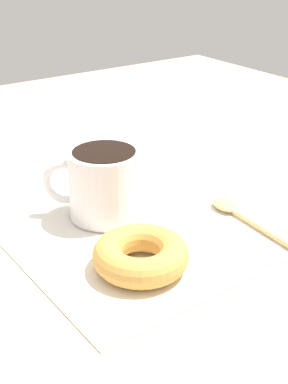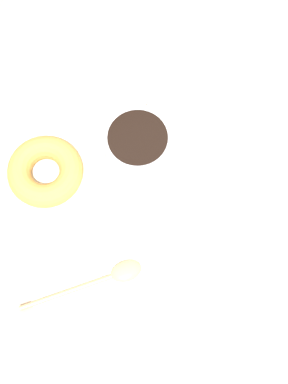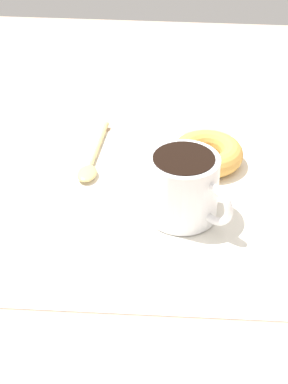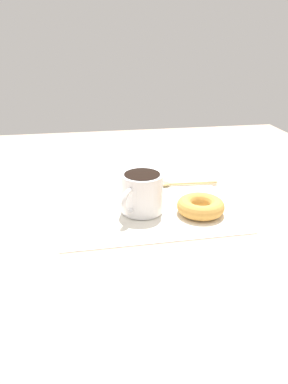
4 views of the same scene
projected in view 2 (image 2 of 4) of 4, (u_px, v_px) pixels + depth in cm
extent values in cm
cube|color=tan|center=(159.00, 198.00, 77.55)|extent=(120.00, 120.00, 2.00)
cube|color=white|center=(144.00, 198.00, 76.34)|extent=(34.12, 34.12, 0.30)
cylinder|color=white|center=(138.00, 151.00, 74.10)|extent=(7.93, 7.93, 7.50)
cylinder|color=black|center=(138.00, 138.00, 70.75)|extent=(6.73, 6.73, 0.60)
torus|color=white|center=(149.00, 118.00, 75.47)|extent=(3.97, 4.48, 5.10)
torus|color=gold|center=(45.00, 171.00, 75.76)|extent=(9.04, 9.04, 2.84)
ellipsoid|color=#D8B772|center=(126.00, 271.00, 72.85)|extent=(3.74, 2.62, 0.90)
cylinder|color=#D8B772|center=(69.00, 291.00, 72.27)|extent=(11.43, 1.27, 0.56)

